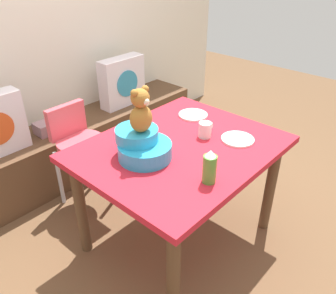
% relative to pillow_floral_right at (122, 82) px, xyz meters
% --- Properties ---
extents(ground_plane, '(8.00, 8.00, 0.00)m').
position_rel_pillow_floral_right_xyz_m(ground_plane, '(-0.59, -1.20, -0.68)').
color(ground_plane, brown).
extents(back_wall, '(4.40, 0.10, 2.60)m').
position_rel_pillow_floral_right_xyz_m(back_wall, '(-0.59, 0.29, 0.62)').
color(back_wall, silver).
rests_on(back_wall, ground_plane).
extents(window_bench, '(2.60, 0.44, 0.46)m').
position_rel_pillow_floral_right_xyz_m(window_bench, '(-0.59, 0.02, -0.45)').
color(window_bench, brown).
rests_on(window_bench, ground_plane).
extents(pillow_floral_right, '(0.44, 0.15, 0.44)m').
position_rel_pillow_floral_right_xyz_m(pillow_floral_right, '(0.00, 0.00, 0.00)').
color(pillow_floral_right, silver).
rests_on(pillow_floral_right, window_bench).
extents(book_stack, '(0.20, 0.14, 0.09)m').
position_rel_pillow_floral_right_xyz_m(book_stack, '(-0.78, 0.02, -0.17)').
color(book_stack, gray).
rests_on(book_stack, window_bench).
extents(dining_table, '(1.17, 0.95, 0.74)m').
position_rel_pillow_floral_right_xyz_m(dining_table, '(-0.59, -1.20, -0.05)').
color(dining_table, red).
rests_on(dining_table, ground_plane).
extents(highchair, '(0.34, 0.45, 0.79)m').
position_rel_pillow_floral_right_xyz_m(highchair, '(-0.78, -0.42, -0.16)').
color(highchair, '#D84C59').
rests_on(highchair, ground_plane).
extents(infant_seat_teal, '(0.30, 0.33, 0.16)m').
position_rel_pillow_floral_right_xyz_m(infant_seat_teal, '(-0.83, -1.12, 0.13)').
color(infant_seat_teal, '#289DCC').
rests_on(infant_seat_teal, dining_table).
extents(teddy_bear, '(0.13, 0.12, 0.25)m').
position_rel_pillow_floral_right_xyz_m(teddy_bear, '(-0.83, -1.13, 0.34)').
color(teddy_bear, '#A16A29').
rests_on(teddy_bear, infant_seat_teal).
extents(ketchup_bottle, '(0.07, 0.07, 0.18)m').
position_rel_pillow_floral_right_xyz_m(ketchup_bottle, '(-0.77, -1.54, 0.15)').
color(ketchup_bottle, '#4C8C33').
rests_on(ketchup_bottle, dining_table).
extents(coffee_mug, '(0.12, 0.08, 0.09)m').
position_rel_pillow_floral_right_xyz_m(coffee_mug, '(-0.41, -1.24, 0.11)').
color(coffee_mug, silver).
rests_on(coffee_mug, dining_table).
extents(dinner_plate_near, '(0.20, 0.20, 0.01)m').
position_rel_pillow_floral_right_xyz_m(dinner_plate_near, '(-0.22, -1.00, 0.07)').
color(dinner_plate_near, white).
rests_on(dinner_plate_near, dining_table).
extents(dinner_plate_far, '(0.20, 0.20, 0.01)m').
position_rel_pillow_floral_right_xyz_m(dinner_plate_far, '(-0.31, -1.42, 0.07)').
color(dinner_plate_far, white).
rests_on(dinner_plate_far, dining_table).
extents(cell_phone, '(0.15, 0.15, 0.01)m').
position_rel_pillow_floral_right_xyz_m(cell_phone, '(-0.72, -0.88, 0.06)').
color(cell_phone, black).
rests_on(cell_phone, dining_table).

